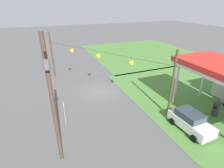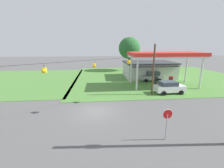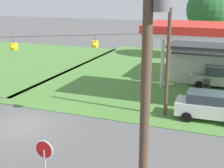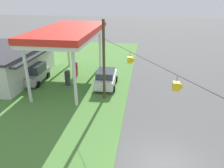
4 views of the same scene
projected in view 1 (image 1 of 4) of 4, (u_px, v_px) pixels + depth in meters
The scene contains 7 objects.
ground_plane at pixel (100, 91), 23.79m from camera, with size 160.00×160.00×0.00m, color #565656.
grass_verge_opposite_corner at pixel (140, 52), 42.73m from camera, with size 24.00×24.00×0.04m, color #4C7F38.
fuel_pump_near at pixel (215, 111), 18.12m from camera, with size 0.71×0.56×1.69m.
car_at_pumps_front at pixel (190, 121), 16.28m from camera, with size 4.33×2.23×1.83m.
stop_sign_roadside at pixel (64, 108), 16.70m from camera, with size 0.80×0.08×2.50m.
utility_pole_main at pixel (52, 98), 11.29m from camera, with size 2.20×0.44×9.56m.
signal_span_gantry at pixel (99, 65), 22.16m from camera, with size 16.19×10.24×7.10m.
Camera 1 is at (20.17, -6.53, 10.97)m, focal length 28.00 mm.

